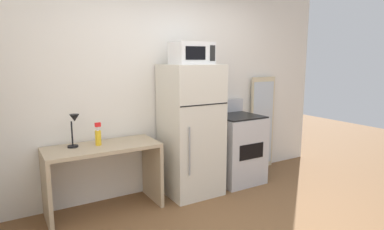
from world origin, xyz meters
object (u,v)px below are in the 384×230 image
Objects in this scene: desk at (103,165)px; desk_lamp at (74,125)px; spray_bottle at (98,136)px; refrigerator at (191,130)px; leaning_mirror at (262,123)px; oven_range at (237,148)px; microwave at (192,53)px.

desk_lamp is (-0.26, 0.08, 0.46)m from desk.
desk is 0.54m from desk_lamp.
spray_bottle is 1.12m from refrigerator.
refrigerator is 1.15× the size of leaning_mirror.
oven_range is at bearing -2.91° from desk_lamp.
desk_lamp reaches higher than oven_range.
refrigerator reaches higher than leaning_mirror.
refrigerator is (1.12, -0.07, -0.05)m from spray_bottle.
spray_bottle is at bearing -175.70° from leaning_mirror.
desk is 0.86× the size of leaning_mirror.
desk_lamp is 0.28m from spray_bottle.
microwave is (1.12, -0.10, 0.89)m from spray_bottle.
spray_bottle is 0.54× the size of microwave.
refrigerator reaches higher than oven_range.
oven_range is at bearing 2.48° from microwave.
spray_bottle is (0.23, -0.04, -0.14)m from desk_lamp.
oven_range is at bearing -159.71° from leaning_mirror.
oven_range reaches higher than desk.
desk_lamp is at bearing 169.82° from spray_bottle.
desk_lamp is 2.79m from leaning_mirror.
refrigerator is 1.46× the size of oven_range.
leaning_mirror is at bearing 3.08° from desk_lamp.
desk_lamp is at bearing 177.09° from oven_range.
desk_lamp is 1.37m from refrigerator.
desk is 0.75× the size of refrigerator.
desk is 4.84× the size of spray_bottle.
microwave is at bearing -5.82° from desk_lamp.
microwave is at bearing -177.52° from oven_range.
leaning_mirror reaches higher than desk_lamp.
leaning_mirror reaches higher than oven_range.
microwave is at bearing -89.68° from refrigerator.
desk is 2.53m from leaning_mirror.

